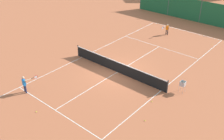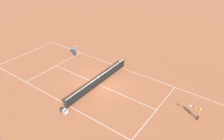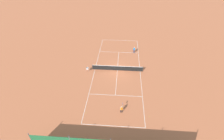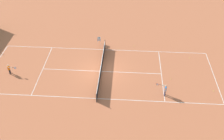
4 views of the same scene
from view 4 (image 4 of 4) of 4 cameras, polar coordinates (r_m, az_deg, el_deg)
The scene contains 12 objects.
ground_plane at distance 28.11m, azimuth -2.33°, elevation -0.29°, with size 600.00×600.00×0.00m, color #B7603D.
court_line_markings at distance 28.11m, azimuth -2.33°, elevation -0.29°, with size 8.25×23.85×0.01m.
tennis_net at distance 27.80m, azimuth -2.35°, elevation 0.50°, with size 9.18×0.08×1.06m.
player_near_service at distance 29.41m, azimuth -21.45°, elevation 0.30°, with size 0.40×0.99×1.16m.
player_far_baseline at distance 25.39m, azimuth 11.49°, elevation -4.11°, with size 0.59×1.04×1.31m.
tennis_ball_mid_court at distance 27.65m, azimuth 21.32°, elevation -4.25°, with size 0.07×0.07×0.07m, color #CCE033.
tennis_ball_by_net_left at distance 33.49m, azimuth -19.20°, elevation 4.61°, with size 0.07×0.07×0.07m, color #CCE033.
tennis_ball_by_net_right at distance 31.22m, azimuth 16.55°, elevation 2.52°, with size 0.07×0.07×0.07m, color #CCE033.
tennis_ball_service_box at distance 27.80m, azimuth 12.69°, elevation -1.85°, with size 0.07×0.07×0.07m, color #CCE033.
tennis_ball_near_corner at distance 31.43m, azimuth 1.35°, elevation 4.61°, with size 0.07×0.07×0.07m, color #CCE033.
tennis_ball_far_corner at distance 32.05m, azimuth 4.86°, elevation 5.22°, with size 0.07×0.07×0.07m, color #CCE033.
ball_hopper at distance 32.08m, azimuth -2.85°, elevation 6.69°, with size 0.36×0.36×0.89m.
Camera 4 is at (-21.59, -2.59, 17.82)m, focal length 42.00 mm.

